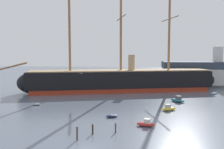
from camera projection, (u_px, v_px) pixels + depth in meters
name	position (u px, v px, depth m)	size (l,w,h in m)	color
ground_plane	(87.00, 149.00, 35.64)	(400.00, 400.00, 0.00)	slate
tall_ship	(121.00, 80.00, 87.24)	(74.69, 26.24, 36.64)	maroon
motorboat_foreground_right	(146.00, 124.00, 46.26)	(3.72, 2.18, 1.46)	#B22D28
dinghy_near_centre	(112.00, 116.00, 52.65)	(2.75, 1.83, 0.60)	#1E284C
dinghy_mid_left	(36.00, 104.00, 64.57)	(2.39, 1.27, 0.54)	gray
motorboat_mid_right	(169.00, 108.00, 58.85)	(3.89, 2.80, 1.51)	gold
motorboat_alongside_stern	(178.00, 100.00, 68.78)	(4.34, 4.15, 1.78)	#236670
dinghy_far_right	(214.00, 93.00, 81.55)	(2.80, 2.55, 0.63)	#7FB2D6
motorboat_distant_centre	(131.00, 85.00, 100.96)	(3.81, 2.83, 1.48)	#B22D28
mooring_piling_nearest	(116.00, 128.00, 42.75)	(0.26, 0.26, 1.64)	#4C3D2D
mooring_piling_left_pair	(93.00, 129.00, 41.91)	(0.29, 0.29, 1.69)	#382B1E
mooring_piling_right_pair	(77.00, 134.00, 38.93)	(0.29, 0.29, 2.16)	#4C3D2D
dockside_warehouse_right	(214.00, 73.00, 103.75)	(45.21, 16.96, 16.00)	#565659
seagull_in_flight	(81.00, 74.00, 63.92)	(0.85, 0.88, 0.13)	silver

